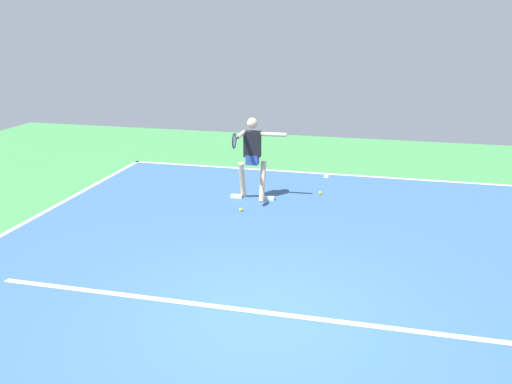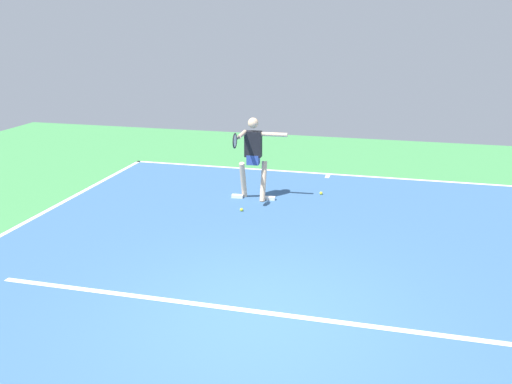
% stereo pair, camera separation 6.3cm
% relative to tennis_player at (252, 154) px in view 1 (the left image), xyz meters
% --- Properties ---
extents(ground_plane, '(22.74, 22.74, 0.00)m').
position_rel_tennis_player_xyz_m(ground_plane, '(-1.28, 4.57, -0.98)').
color(ground_plane, '#428E4C').
extents(court_surface, '(10.14, 13.96, 0.00)m').
position_rel_tennis_player_xyz_m(court_surface, '(-1.28, 4.57, -0.98)').
color(court_surface, '#38608E').
rests_on(court_surface, ground_plane).
extents(court_line_baseline_near, '(10.14, 0.10, 0.01)m').
position_rel_tennis_player_xyz_m(court_line_baseline_near, '(-1.28, -2.36, -0.97)').
color(court_line_baseline_near, white).
rests_on(court_line_baseline_near, ground_plane).
extents(court_line_service, '(7.61, 0.10, 0.01)m').
position_rel_tennis_player_xyz_m(court_line_service, '(-1.28, 4.46, -0.97)').
color(court_line_service, white).
rests_on(court_line_service, ground_plane).
extents(court_line_centre_mark, '(0.10, 0.30, 0.01)m').
position_rel_tennis_player_xyz_m(court_line_centre_mark, '(-1.28, -2.16, -0.97)').
color(court_line_centre_mark, white).
rests_on(court_line_centre_mark, ground_plane).
extents(tennis_player, '(1.16, 1.23, 1.72)m').
position_rel_tennis_player_xyz_m(tennis_player, '(0.00, 0.00, 0.00)').
color(tennis_player, beige).
rests_on(tennis_player, ground_plane).
extents(tennis_ball_by_sideline, '(0.07, 0.07, 0.07)m').
position_rel_tennis_player_xyz_m(tennis_ball_by_sideline, '(-1.33, -0.67, -0.94)').
color(tennis_ball_by_sideline, yellow).
rests_on(tennis_ball_by_sideline, ground_plane).
extents(tennis_ball_far_corner, '(0.07, 0.07, 0.07)m').
position_rel_tennis_player_xyz_m(tennis_ball_far_corner, '(0.03, 0.78, -0.94)').
color(tennis_ball_far_corner, '#CCE033').
rests_on(tennis_ball_far_corner, ground_plane).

